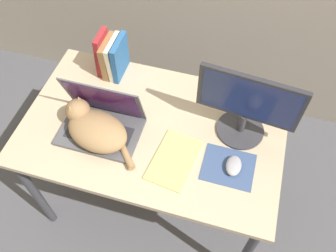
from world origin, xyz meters
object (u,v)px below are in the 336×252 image
(external_monitor, at_px, (247,106))
(notepad, at_px, (174,160))
(cat, at_px, (94,128))
(book_row, at_px, (112,56))
(laptop, at_px, (101,122))
(computer_mouse, at_px, (234,166))

(external_monitor, xyz_separation_m, notepad, (-0.25, -0.24, -0.18))
(cat, xyz_separation_m, book_row, (-0.07, 0.41, 0.04))
(laptop, relative_size, book_row, 1.57)
(cat, distance_m, notepad, 0.39)
(laptop, distance_m, computer_mouse, 0.63)
(laptop, xyz_separation_m, notepad, (0.37, -0.07, -0.05))
(computer_mouse, distance_m, notepad, 0.26)
(laptop, height_order, external_monitor, external_monitor)
(notepad, bearing_deg, laptop, 168.67)
(cat, relative_size, book_row, 1.64)
(laptop, bearing_deg, notepad, -11.33)
(external_monitor, distance_m, notepad, 0.40)
(laptop, xyz_separation_m, computer_mouse, (0.63, -0.04, -0.03))
(laptop, relative_size, notepad, 1.25)
(laptop, bearing_deg, external_monitor, 15.06)
(laptop, bearing_deg, computer_mouse, -3.48)
(book_row, relative_size, notepad, 0.80)
(laptop, height_order, computer_mouse, laptop)
(computer_mouse, bearing_deg, laptop, 176.52)
(cat, relative_size, computer_mouse, 3.78)
(laptop, relative_size, computer_mouse, 3.60)
(cat, bearing_deg, external_monitor, 18.75)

